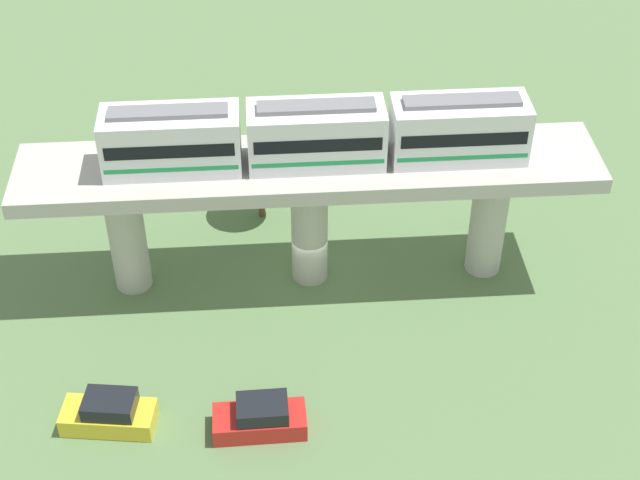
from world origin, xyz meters
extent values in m
plane|color=#5B7A4C|center=(0.00, 0.00, 0.00)|extent=(120.00, 120.00, 0.00)
cylinder|color=#B7B2AA|center=(0.00, -9.38, 3.31)|extent=(1.90, 1.90, 6.62)
cylinder|color=#B7B2AA|center=(0.00, 0.00, 3.31)|extent=(1.90, 1.90, 6.62)
cylinder|color=#B7B2AA|center=(0.00, 9.38, 3.31)|extent=(1.90, 1.90, 6.62)
cube|color=#B7B2AA|center=(0.00, 0.00, 7.02)|extent=(5.20, 28.85, 0.80)
cube|color=white|center=(0.00, -6.58, 8.92)|extent=(2.60, 6.60, 3.00)
cube|color=black|center=(0.00, -6.58, 9.17)|extent=(2.64, 6.07, 0.70)
cube|color=#1E8C4C|center=(0.00, -6.58, 8.17)|extent=(2.64, 6.34, 0.24)
cube|color=slate|center=(0.00, -6.58, 10.54)|extent=(1.10, 5.61, 0.24)
cube|color=white|center=(0.00, 0.37, 8.92)|extent=(2.60, 6.60, 3.00)
cube|color=black|center=(0.00, 0.37, 9.17)|extent=(2.64, 6.07, 0.70)
cube|color=#1E8C4C|center=(0.00, 0.37, 8.17)|extent=(2.64, 6.34, 0.24)
cube|color=slate|center=(0.00, 0.37, 10.54)|extent=(1.10, 5.61, 0.24)
cube|color=white|center=(0.00, 7.32, 8.92)|extent=(2.60, 6.60, 3.00)
cube|color=black|center=(0.00, 7.32, 9.17)|extent=(2.64, 6.07, 0.70)
cube|color=#1E8C4C|center=(0.00, 7.32, 8.17)|extent=(2.64, 6.34, 0.24)
cube|color=slate|center=(0.00, 7.32, 10.54)|extent=(1.10, 5.61, 0.24)
cube|color=red|center=(10.43, -2.93, 0.50)|extent=(1.87, 4.23, 1.00)
cube|color=black|center=(10.43, -2.78, 1.38)|extent=(1.68, 2.33, 0.76)
cube|color=yellow|center=(9.68, -9.75, 0.50)|extent=(2.38, 4.41, 1.00)
cube|color=black|center=(9.68, -9.60, 1.38)|extent=(1.95, 2.51, 0.76)
cylinder|color=brown|center=(-5.42, -2.44, 1.43)|extent=(0.36, 0.36, 2.85)
sphere|color=#479342|center=(-5.42, -2.44, 3.75)|extent=(3.28, 3.28, 3.28)
camera|label=1|loc=(39.23, -2.26, 34.60)|focal=54.55mm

